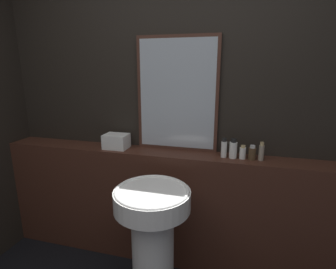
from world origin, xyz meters
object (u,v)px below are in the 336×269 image
(mirror, at_px, (177,95))
(hand_soap_bottle, at_px, (261,152))
(conditioner_bottle, at_px, (233,149))
(lotion_bottle, at_px, (243,153))
(shampoo_bottle, at_px, (224,148))
(pedestal_sink, at_px, (153,237))
(towel_stack, at_px, (116,141))
(body_wash_bottle, at_px, (252,153))

(mirror, xyz_separation_m, hand_soap_bottle, (0.64, -0.10, -0.38))
(conditioner_bottle, distance_m, lotion_bottle, 0.07)
(shampoo_bottle, relative_size, lotion_bottle, 1.43)
(pedestal_sink, bearing_deg, hand_soap_bottle, 37.01)
(pedestal_sink, height_order, conditioner_bottle, conditioner_bottle)
(mirror, bearing_deg, hand_soap_bottle, -8.85)
(towel_stack, bearing_deg, conditioner_bottle, 0.00)
(pedestal_sink, height_order, shampoo_bottle, shampoo_bottle)
(conditioner_bottle, relative_size, lotion_bottle, 1.43)
(lotion_bottle, bearing_deg, body_wash_bottle, 0.00)
(towel_stack, height_order, hand_soap_bottle, hand_soap_bottle)
(shampoo_bottle, relative_size, body_wash_bottle, 1.37)
(towel_stack, bearing_deg, mirror, 11.64)
(shampoo_bottle, distance_m, lotion_bottle, 0.13)
(mirror, xyz_separation_m, shampoo_bottle, (0.38, -0.10, -0.37))
(towel_stack, xyz_separation_m, hand_soap_bottle, (1.12, 0.00, 0.00))
(lotion_bottle, bearing_deg, mirror, 169.00)
(hand_soap_bottle, bearing_deg, mirror, 171.15)
(conditioner_bottle, bearing_deg, shampoo_bottle, -180.00)
(lotion_bottle, bearing_deg, conditioner_bottle, 180.00)
(shampoo_bottle, bearing_deg, conditioner_bottle, 0.00)
(mirror, bearing_deg, pedestal_sink, -91.30)
(mirror, relative_size, towel_stack, 4.58)
(towel_stack, bearing_deg, body_wash_bottle, 0.00)
(shampoo_bottle, xyz_separation_m, hand_soap_bottle, (0.26, 0.00, -0.00))
(conditioner_bottle, bearing_deg, towel_stack, -180.00)
(pedestal_sink, xyz_separation_m, shampoo_bottle, (0.39, 0.49, 0.48))
(mirror, bearing_deg, body_wash_bottle, -9.78)
(shampoo_bottle, height_order, body_wash_bottle, shampoo_bottle)
(towel_stack, bearing_deg, pedestal_sink, -46.32)
(mirror, xyz_separation_m, towel_stack, (-0.48, -0.10, -0.38))
(mirror, xyz_separation_m, conditioner_bottle, (0.44, -0.10, -0.37))
(body_wash_bottle, bearing_deg, shampoo_bottle, 180.00)
(shampoo_bottle, distance_m, conditioner_bottle, 0.07)
(shampoo_bottle, xyz_separation_m, lotion_bottle, (0.13, 0.00, -0.02))
(shampoo_bottle, bearing_deg, towel_stack, 180.00)
(mirror, bearing_deg, shampoo_bottle, -14.73)
(pedestal_sink, relative_size, body_wash_bottle, 8.23)
(conditioner_bottle, height_order, lotion_bottle, conditioner_bottle)
(pedestal_sink, xyz_separation_m, conditioner_bottle, (0.46, 0.49, 0.48))
(body_wash_bottle, bearing_deg, hand_soap_bottle, 0.00)
(towel_stack, relative_size, lotion_bottle, 1.89)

